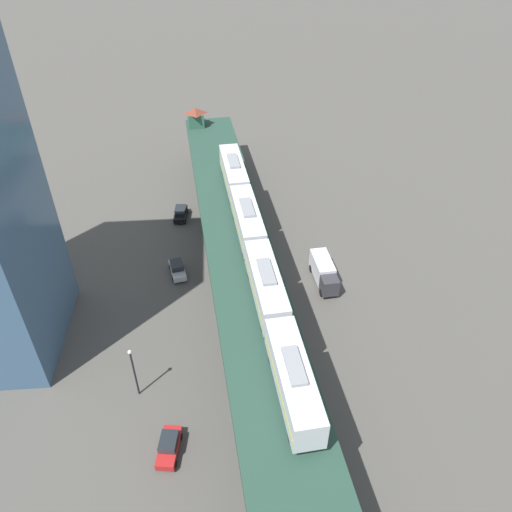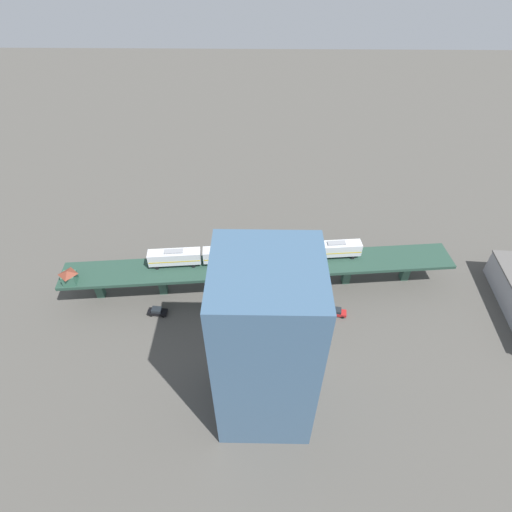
{
  "view_description": "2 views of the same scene",
  "coord_description": "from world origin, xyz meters",
  "views": [
    {
      "loc": [
        2.34,
        45.04,
        45.11
      ],
      "look_at": [
        -1.32,
        -0.94,
        9.06
      ],
      "focal_mm": 35.0,
      "sensor_mm": 36.0,
      "label": 1
    },
    {
      "loc": [
        67.72,
        0.17,
        72.72
      ],
      "look_at": [
        -1.32,
        -0.94,
        9.06
      ],
      "focal_mm": 28.0,
      "sensor_mm": 36.0,
      "label": 2
    }
  ],
  "objects": [
    {
      "name": "street_lamp",
      "position": [
        12.33,
        10.69,
        4.11
      ],
      "size": [
        0.44,
        0.44,
        6.94
      ],
      "color": "black",
      "rests_on": "ground"
    },
    {
      "name": "signal_hut",
      "position": [
        6.37,
        -42.41,
        9.35
      ],
      "size": [
        3.51,
        3.51,
        3.4
      ],
      "color": "#33604C",
      "rests_on": "elevated_viaduct"
    },
    {
      "name": "office_tower",
      "position": [
        30.15,
        1.13,
        18.0
      ],
      "size": [
        16.0,
        16.0,
        36.0
      ],
      "color": "#3D5B7A",
      "rests_on": "ground"
    },
    {
      "name": "street_car_silver",
      "position": [
        9.04,
        -9.28,
        0.94
      ],
      "size": [
        2.74,
        4.69,
        1.89
      ],
      "color": "#B7BABF",
      "rests_on": "ground"
    },
    {
      "name": "elevated_viaduct",
      "position": [
        0.02,
        -0.17,
        6.49
      ],
      "size": [
        16.91,
        92.38,
        7.56
      ],
      "color": "#244135",
      "rests_on": "ground"
    },
    {
      "name": "street_car_red",
      "position": [
        8.63,
        17.8,
        0.94
      ],
      "size": [
        2.44,
        4.61,
        1.89
      ],
      "color": "#AD1E1E",
      "rests_on": "ground"
    },
    {
      "name": "delivery_truck",
      "position": [
        -10.98,
        -6.07,
        1.76
      ],
      "size": [
        2.9,
        7.37,
        3.2
      ],
      "color": "#333338",
      "rests_on": "ground"
    },
    {
      "name": "ground_plane",
      "position": [
        0.0,
        0.0,
        0.0
      ],
      "size": [
        400.0,
        400.0,
        0.0
      ],
      "primitive_type": "plane",
      "color": "#4C4944"
    },
    {
      "name": "street_car_black",
      "position": [
        9.13,
        -23.55,
        0.94
      ],
      "size": [
        2.22,
        4.53,
        1.89
      ],
      "color": "black",
      "rests_on": "ground"
    },
    {
      "name": "subway_train",
      "position": [
        -1.32,
        -0.94,
        10.09
      ],
      "size": [
        7.43,
        49.84,
        4.45
      ],
      "color": "silver",
      "rests_on": "elevated_viaduct"
    }
  ]
}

